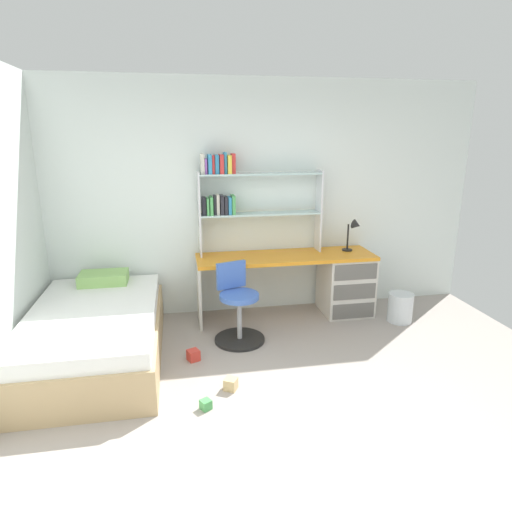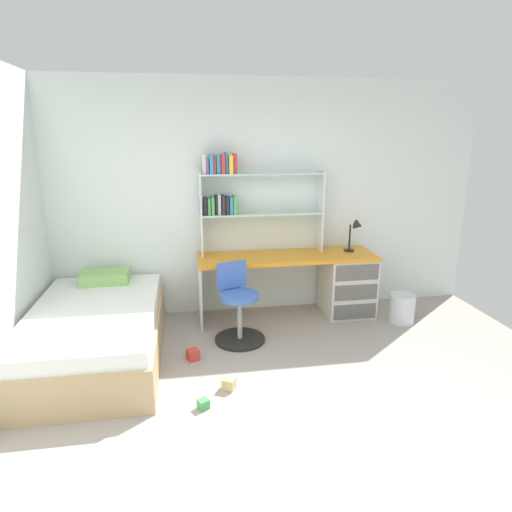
{
  "view_description": "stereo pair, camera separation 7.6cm",
  "coord_description": "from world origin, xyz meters",
  "px_view_note": "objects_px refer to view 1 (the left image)",
  "views": [
    {
      "loc": [
        -0.81,
        -2.53,
        2.08
      ],
      "look_at": [
        -0.09,
        1.42,
        0.95
      ],
      "focal_mm": 30.64,
      "sensor_mm": 36.0,
      "label": 1
    },
    {
      "loc": [
        -0.74,
        -2.54,
        2.08
      ],
      "look_at": [
        -0.09,
        1.42,
        0.95
      ],
      "focal_mm": 30.64,
      "sensor_mm": 36.0,
      "label": 2
    }
  ],
  "objects_px": {
    "bookshelf_hutch": "(240,193)",
    "toy_block_red_2": "(193,355)",
    "toy_block_green_0": "(206,404)",
    "toy_block_natural_1": "(231,384)",
    "swivel_chair": "(238,311)",
    "waste_bin": "(400,307)",
    "desk_lamp": "(354,230)",
    "bed_platform": "(95,334)",
    "desk": "(330,280)"
  },
  "relations": [
    {
      "from": "bookshelf_hutch",
      "to": "toy_block_red_2",
      "type": "bearing_deg",
      "value": -120.35
    },
    {
      "from": "toy_block_green_0",
      "to": "toy_block_natural_1",
      "type": "height_order",
      "value": "toy_block_natural_1"
    },
    {
      "from": "swivel_chair",
      "to": "waste_bin",
      "type": "relative_size",
      "value": 2.42
    },
    {
      "from": "toy_block_green_0",
      "to": "bookshelf_hutch",
      "type": "bearing_deg",
      "value": 73.31
    },
    {
      "from": "swivel_chair",
      "to": "waste_bin",
      "type": "distance_m",
      "value": 1.89
    },
    {
      "from": "bookshelf_hutch",
      "to": "toy_block_natural_1",
      "type": "xyz_separation_m",
      "value": [
        -0.32,
        -1.59,
        -1.39
      ]
    },
    {
      "from": "toy_block_red_2",
      "to": "toy_block_natural_1",
      "type": "bearing_deg",
      "value": -62.39
    },
    {
      "from": "swivel_chair",
      "to": "toy_block_natural_1",
      "type": "bearing_deg",
      "value": -102.04
    },
    {
      "from": "desk_lamp",
      "to": "swivel_chair",
      "type": "distance_m",
      "value": 1.69
    },
    {
      "from": "bookshelf_hutch",
      "to": "toy_block_green_0",
      "type": "bearing_deg",
      "value": -106.69
    },
    {
      "from": "bed_platform",
      "to": "desk",
      "type": "bearing_deg",
      "value": 14.98
    },
    {
      "from": "bookshelf_hutch",
      "to": "waste_bin",
      "type": "bearing_deg",
      "value": -17.58
    },
    {
      "from": "swivel_chair",
      "to": "toy_block_natural_1",
      "type": "distance_m",
      "value": 0.96
    },
    {
      "from": "swivel_chair",
      "to": "toy_block_green_0",
      "type": "xyz_separation_m",
      "value": [
        -0.42,
        -1.14,
        -0.28
      ]
    },
    {
      "from": "desk",
      "to": "toy_block_natural_1",
      "type": "bearing_deg",
      "value": -133.89
    },
    {
      "from": "bookshelf_hutch",
      "to": "desk_lamp",
      "type": "bearing_deg",
      "value": -5.88
    },
    {
      "from": "swivel_chair",
      "to": "desk",
      "type": "bearing_deg",
      "value": 23.74
    },
    {
      "from": "bed_platform",
      "to": "swivel_chair",
      "type": "bearing_deg",
      "value": 6.92
    },
    {
      "from": "desk",
      "to": "bookshelf_hutch",
      "type": "distance_m",
      "value": 1.47
    },
    {
      "from": "toy_block_natural_1",
      "to": "toy_block_red_2",
      "type": "height_order",
      "value": "toy_block_red_2"
    },
    {
      "from": "desk_lamp",
      "to": "swivel_chair",
      "type": "relative_size",
      "value": 0.47
    },
    {
      "from": "desk",
      "to": "desk_lamp",
      "type": "xyz_separation_m",
      "value": [
        0.28,
        0.04,
        0.58
      ]
    },
    {
      "from": "bed_platform",
      "to": "toy_block_natural_1",
      "type": "distance_m",
      "value": 1.41
    },
    {
      "from": "swivel_chair",
      "to": "toy_block_green_0",
      "type": "height_order",
      "value": "swivel_chair"
    },
    {
      "from": "waste_bin",
      "to": "desk",
      "type": "bearing_deg",
      "value": 151.59
    },
    {
      "from": "toy_block_red_2",
      "to": "desk_lamp",
      "type": "bearing_deg",
      "value": 25.05
    },
    {
      "from": "bookshelf_hutch",
      "to": "bed_platform",
      "type": "xyz_separation_m",
      "value": [
        -1.51,
        -0.85,
        -1.18
      ]
    },
    {
      "from": "toy_block_natural_1",
      "to": "toy_block_red_2",
      "type": "distance_m",
      "value": 0.62
    },
    {
      "from": "waste_bin",
      "to": "desk_lamp",
      "type": "bearing_deg",
      "value": 135.82
    },
    {
      "from": "swivel_chair",
      "to": "toy_block_natural_1",
      "type": "relative_size",
      "value": 8.08
    },
    {
      "from": "bed_platform",
      "to": "waste_bin",
      "type": "distance_m",
      "value": 3.28
    },
    {
      "from": "bookshelf_hutch",
      "to": "toy_block_red_2",
      "type": "relative_size",
      "value": 13.61
    },
    {
      "from": "desk",
      "to": "desk_lamp",
      "type": "height_order",
      "value": "desk_lamp"
    },
    {
      "from": "desk_lamp",
      "to": "bookshelf_hutch",
      "type": "bearing_deg",
      "value": 174.12
    },
    {
      "from": "bed_platform",
      "to": "waste_bin",
      "type": "height_order",
      "value": "bed_platform"
    },
    {
      "from": "desk_lamp",
      "to": "waste_bin",
      "type": "relative_size",
      "value": 1.15
    },
    {
      "from": "swivel_chair",
      "to": "toy_block_red_2",
      "type": "relative_size",
      "value": 7.86
    },
    {
      "from": "bookshelf_hutch",
      "to": "desk",
      "type": "bearing_deg",
      "value": -9.32
    },
    {
      "from": "desk",
      "to": "bookshelf_hutch",
      "type": "bearing_deg",
      "value": 170.68
    },
    {
      "from": "desk",
      "to": "swivel_chair",
      "type": "distance_m",
      "value": 1.28
    },
    {
      "from": "bookshelf_hutch",
      "to": "desk_lamp",
      "type": "xyz_separation_m",
      "value": [
        1.32,
        -0.14,
        -0.44
      ]
    },
    {
      "from": "toy_block_natural_1",
      "to": "toy_block_red_2",
      "type": "bearing_deg",
      "value": 117.61
    },
    {
      "from": "desk",
      "to": "desk_lamp",
      "type": "relative_size",
      "value": 5.29
    },
    {
      "from": "desk",
      "to": "waste_bin",
      "type": "height_order",
      "value": "desk"
    },
    {
      "from": "waste_bin",
      "to": "toy_block_natural_1",
      "type": "xyz_separation_m",
      "value": [
        -2.08,
        -1.03,
        -0.12
      ]
    },
    {
      "from": "desk_lamp",
      "to": "swivel_chair",
      "type": "xyz_separation_m",
      "value": [
        -1.45,
        -0.55,
        -0.67
      ]
    },
    {
      "from": "toy_block_green_0",
      "to": "toy_block_red_2",
      "type": "bearing_deg",
      "value": 94.45
    },
    {
      "from": "desk_lamp",
      "to": "bed_platform",
      "type": "height_order",
      "value": "desk_lamp"
    },
    {
      "from": "swivel_chair",
      "to": "bed_platform",
      "type": "relative_size",
      "value": 0.41
    },
    {
      "from": "toy_block_natural_1",
      "to": "bed_platform",
      "type": "bearing_deg",
      "value": 148.23
    }
  ]
}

